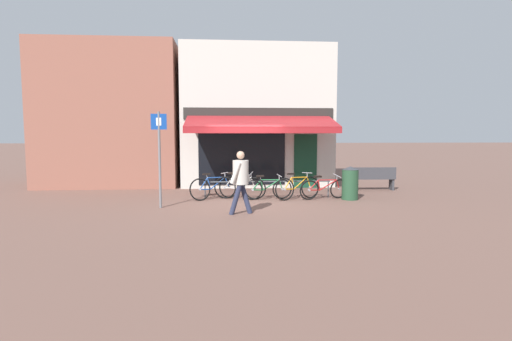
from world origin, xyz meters
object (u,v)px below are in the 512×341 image
Objects in this scene: pedestrian_adult at (241,176)px; park_bench at (373,178)px; litter_bin at (350,183)px; bicycle_silver at (240,187)px; bicycle_orange at (298,187)px; bicycle_blue at (215,187)px; bicycle_red at (324,189)px; parking_sign at (159,150)px; bicycle_green at (267,189)px.

pedestrian_adult is 6.57m from park_bench.
litter_bin is at bearing 41.67° from pedestrian_adult.
bicycle_silver reaches higher than bicycle_orange.
bicycle_silver reaches higher than park_bench.
bicycle_blue is 3.54m from bicycle_red.
bicycle_blue is 2.42m from parking_sign.
park_bench is (3.21, 1.83, 0.08)m from bicycle_orange.
pedestrian_adult is (-0.95, -2.25, 0.65)m from bicycle_green.
bicycle_orange is 0.86m from bicycle_red.
parking_sign is at bearing -170.36° from litter_bin.
pedestrian_adult is 1.57× the size of litter_bin.
parking_sign reaches higher than pedestrian_adult.
bicycle_silver is at bearing 100.55° from pedestrian_adult.
bicycle_orange is 1.49× the size of litter_bin.
parking_sign is at bearing -167.98° from bicycle_green.
parking_sign is (-2.31, -1.33, 1.26)m from bicycle_silver.
bicycle_orange is at bearing -32.14° from bicycle_blue.
bicycle_orange is at bearing 61.19° from pedestrian_adult.
bicycle_blue is 1.01× the size of park_bench.
parking_sign is (-5.85, -0.99, 1.12)m from litter_bin.
bicycle_green is at bearing 163.71° from bicycle_red.
bicycle_silver is 1.04× the size of bicycle_green.
pedestrian_adult is at bearing -100.38° from bicycle_blue.
bicycle_orange is (0.98, -0.02, 0.03)m from bicycle_green.
pedestrian_adult is at bearing -139.76° from park_bench.
parking_sign is at bearing -156.00° from park_bench.
bicycle_red is 1.02× the size of pedestrian_adult.
bicycle_green is at bearing 153.41° from bicycle_orange.
park_bench is at bearing 26.01° from bicycle_red.
pedestrian_adult is (-2.78, -2.15, 0.65)m from bicycle_red.
litter_bin is (3.60, 2.05, -0.46)m from pedestrian_adult.
park_bench is at bearing 52.51° from litter_bin.
bicycle_blue is at bearing 118.90° from pedestrian_adult.
litter_bin is at bearing -12.76° from bicycle_green.
bicycle_red is 3.57m from pedestrian_adult.
bicycle_green is 1.01× the size of park_bench.
pedestrian_adult reaches higher than bicycle_silver.
bicycle_green is at bearing -34.13° from bicycle_blue.
bicycle_blue is 0.96× the size of bicycle_silver.
parking_sign reaches higher than bicycle_orange.
park_bench is at bearing 4.39° from bicycle_orange.
bicycle_green is 0.95× the size of bicycle_red.
parking_sign is (-4.18, -1.17, 1.27)m from bicycle_orange.
bicycle_silver is 2.73m from bicycle_red.
bicycle_orange is (2.67, -0.22, 0.01)m from bicycle_blue.
bicycle_green is 4.56m from park_bench.
bicycle_orange is 0.95× the size of pedestrian_adult.
parking_sign reaches higher than bicycle_green.
pedestrian_adult reaches higher than bicycle_green.
parking_sign is at bearing 166.76° from pedestrian_adult.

